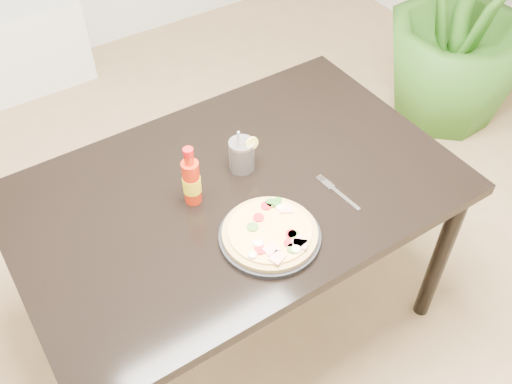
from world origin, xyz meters
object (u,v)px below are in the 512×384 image
plate (270,236)px  fork (337,191)px  pizza (271,232)px  houseplant (471,0)px  cola_cup (242,156)px  dining_table (236,205)px  hot_sauce_bottle (191,181)px

plate → fork: 0.28m
pizza → fork: 0.29m
pizza → houseplant: (1.71, 0.76, -0.09)m
cola_cup → fork: 0.32m
dining_table → plate: plate is taller
dining_table → plate: size_ratio=4.69×
pizza → plate: bearing=99.3°
houseplant → fork: bearing=-153.5°
cola_cup → fork: cola_cup is taller
pizza → fork: (0.28, 0.04, -0.02)m
dining_table → pizza: bearing=-96.3°
dining_table → plate: bearing=-96.5°
plate → pizza: 0.02m
hot_sauce_bottle → houseplant: size_ratio=0.15×
dining_table → hot_sauce_bottle: size_ratio=6.62×
fork → hot_sauce_bottle: bearing=146.4°
pizza → houseplant: size_ratio=0.20×
plate → cola_cup: size_ratio=1.72×
dining_table → pizza: 0.26m
dining_table → pizza: pizza is taller
pizza → hot_sauce_bottle: 0.29m
hot_sauce_bottle → dining_table: bearing=-9.1°
dining_table → houseplant: (1.68, 0.52, 0.02)m
dining_table → fork: size_ratio=7.42×
dining_table → cola_cup: cola_cup is taller
dining_table → fork: bearing=-37.4°
hot_sauce_bottle → houseplant: (1.82, 0.50, -0.15)m
plate → cola_cup: cola_cup is taller
pizza → hot_sauce_bottle: size_ratio=1.32×
plate → fork: bearing=7.9°
houseplant → cola_cup: bearing=-164.3°
plate → hot_sauce_bottle: 0.29m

